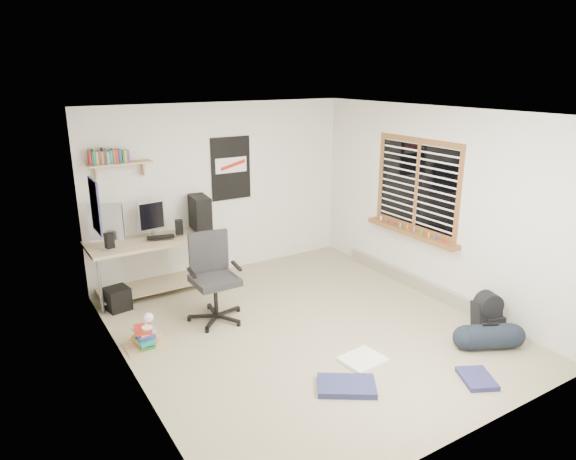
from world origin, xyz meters
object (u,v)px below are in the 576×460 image
office_chair (215,283)px  book_stack (145,333)px  desk (156,266)px  duffel_bag (489,336)px  backpack (487,318)px

office_chair → book_stack: bearing=-162.7°
desk → office_chair: (0.33, -1.23, 0.13)m
duffel_bag → book_stack: bearing=173.8°
desk → backpack: desk is taller
backpack → duffel_bag: bearing=-119.7°
desk → book_stack: desk is taller
backpack → book_stack: backpack is taller
backpack → duffel_bag: 0.34m
office_chair → backpack: 3.19m
book_stack → desk: bearing=67.2°
duffel_bag → book_stack: duffel_bag is taller
backpack → duffel_bag: (-0.25, -0.23, -0.06)m
book_stack → duffel_bag: bearing=-32.6°
office_chair → book_stack: size_ratio=2.23×
book_stack → backpack: bearing=-27.8°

